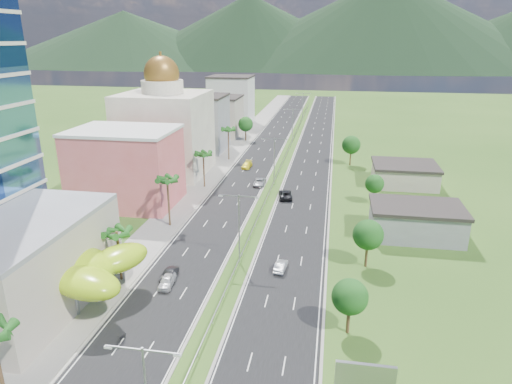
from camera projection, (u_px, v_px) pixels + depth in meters
The scene contains 35 objects.
ground at pixel (224, 297), 60.62m from camera, with size 500.00×500.00×0.00m, color #2D5119.
road_left at pixel (267, 145), 145.77m from camera, with size 11.00×260.00×0.04m, color black.
road_right at pixel (314, 147), 143.37m from camera, with size 11.00×260.00×0.04m, color black.
sidewalk_left at pixel (238, 144), 147.28m from camera, with size 7.00×260.00×0.12m, color gray.
median_guardrail at pixel (284, 158), 127.58m from camera, with size 0.10×216.06×0.76m.
streetlight_median_b at pixel (239, 222), 67.78m from camera, with size 6.04×0.25×11.00m.
streetlight_median_c at pixel (274, 156), 105.09m from camera, with size 6.04×0.25×11.00m.
streetlight_median_d at pixel (293, 122), 147.07m from camera, with size 6.04×0.25×11.00m.
streetlight_median_e at pixel (303, 103), 189.04m from camera, with size 6.04×0.25×11.00m.
lime_canopy at pixel (64, 266), 58.48m from camera, with size 18.00×15.00×7.40m.
pink_shophouse at pixel (126, 168), 92.54m from camera, with size 20.00×15.00×15.00m, color #D55857.
domed_building at pixel (165, 128), 112.75m from camera, with size 20.00×20.00×28.70m.
midrise_grey at pixel (199, 124), 136.99m from camera, with size 16.00×15.00×16.00m, color gray.
midrise_beige at pixel (217, 117), 158.00m from camera, with size 16.00×15.00×13.00m, color #AFA290.
midrise_white at pixel (231, 101), 178.65m from camera, with size 16.00×15.00×18.00m, color silver.
billboard at pixel (365, 381), 39.68m from camera, with size 5.20×0.35×6.20m.
shed_near at pixel (416, 222), 78.65m from camera, with size 15.00×10.00×5.00m, color gray.
shed_far at pixel (404, 175), 106.42m from camera, with size 14.00×12.00×4.40m, color #AFA290.
palm_tree_b at pixel (117, 234), 62.69m from camera, with size 3.60×3.60×8.10m.
palm_tree_c at pixel (167, 181), 80.89m from camera, with size 3.60×3.60×9.60m.
palm_tree_d at pixel (203, 155), 102.65m from camera, with size 3.60×3.60×8.60m.
palm_tree_e at pixel (228, 131), 125.72m from camera, with size 3.60×3.60×9.40m.
leafy_tree_lfar at pixel (246, 124), 149.93m from camera, with size 4.90×4.90×8.05m.
leafy_tree_ra at pixel (350, 297), 51.86m from camera, with size 4.20×4.20×6.90m.
leafy_tree_rb at pixel (368, 235), 67.11m from camera, with size 4.55×4.55×7.47m.
leafy_tree_rc at pixel (375, 184), 93.00m from camera, with size 3.85×3.85×6.33m.
leafy_tree_rd at pixel (351, 145), 121.24m from camera, with size 4.90×4.90×8.05m.
mountain_ridge at pixel (383, 70), 470.79m from camera, with size 860.00×140.00×90.00m, color black, non-canonical shape.
car_white_near_left at pixel (167, 281), 63.11m from camera, with size 1.74×4.32×1.47m, color silver.
car_dark_left at pixel (169, 274), 65.16m from camera, with size 1.37×3.93×1.30m, color black.
car_silver_mid_left at pixel (259, 182), 106.04m from camera, with size 2.46×5.33×1.48m, color #9C9EA3.
car_yellow_far_left at pixel (247, 165), 120.19m from camera, with size 2.12×5.21×1.51m, color yellow.
car_silver_right at pixel (281, 266), 67.40m from camera, with size 1.43×4.09×1.35m, color #B4B6BC.
car_dark_far_right at pixel (285, 194), 97.61m from camera, with size 2.71×5.88×1.63m, color black.
motorcycle at pixel (122, 337), 51.67m from camera, with size 0.55×1.80×1.15m, color black.
Camera 1 is at (13.11, -51.38, 32.82)m, focal length 32.00 mm.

